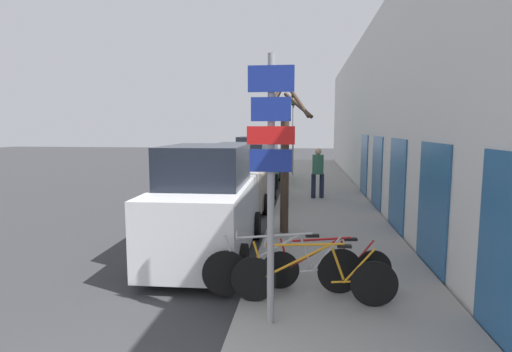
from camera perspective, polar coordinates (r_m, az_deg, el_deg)
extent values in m
plane|color=#333335|center=(13.89, -1.17, -4.27)|extent=(80.00, 80.00, 0.00)
cube|color=gray|center=(16.51, 9.19, -2.31)|extent=(3.20, 32.00, 0.15)
cube|color=silver|center=(16.48, 15.56, 8.59)|extent=(0.20, 32.00, 6.50)
cube|color=#26598C|center=(5.36, 32.65, -9.35)|extent=(0.03, 1.62, 2.27)
cube|color=#26598C|center=(7.91, 23.86, -3.91)|extent=(0.03, 1.62, 2.27)
cube|color=#26598C|center=(10.58, 19.47, -1.12)|extent=(0.03, 1.62, 2.27)
cube|color=#26598C|center=(13.30, 16.87, 0.54)|extent=(0.03, 1.62, 2.27)
cube|color=#26598C|center=(16.05, 15.16, 1.64)|extent=(0.03, 1.62, 2.27)
cylinder|color=#939399|center=(5.03, 2.14, -2.48)|extent=(0.09, 0.09, 3.43)
cube|color=navy|center=(4.95, 2.16, 13.73)|extent=(0.56, 0.02, 0.32)
cube|color=navy|center=(4.92, 2.14, 9.52)|extent=(0.49, 0.02, 0.29)
cube|color=red|center=(4.91, 2.12, 5.83)|extent=(0.59, 0.02, 0.22)
cube|color=navy|center=(4.93, 2.11, 2.21)|extent=(0.52, 0.02, 0.28)
cylinder|color=black|center=(6.02, -0.34, -14.54)|extent=(0.67, 0.05, 0.67)
cylinder|color=black|center=(6.10, 16.53, -14.56)|extent=(0.67, 0.05, 0.67)
cylinder|color=orange|center=(5.89, 6.06, -11.89)|extent=(0.96, 0.05, 0.55)
cylinder|color=orange|center=(5.82, 6.95, -9.71)|extent=(1.12, 0.06, 0.09)
cylinder|color=orange|center=(5.93, 11.60, -12.12)|extent=(0.21, 0.04, 0.48)
cylinder|color=orange|center=(6.04, 13.63, -14.42)|extent=(0.61, 0.04, 0.08)
cylinder|color=orange|center=(5.97, 14.54, -12.31)|extent=(0.45, 0.04, 0.54)
cylinder|color=orange|center=(5.92, 0.51, -12.01)|extent=(0.20, 0.04, 0.58)
cube|color=black|center=(5.86, 12.51, -9.76)|extent=(0.20, 0.08, 0.04)
cylinder|color=#99999E|center=(5.83, 1.37, -9.39)|extent=(0.03, 0.44, 0.02)
cylinder|color=black|center=(6.23, -4.42, -13.68)|extent=(0.70, 0.15, 0.70)
cylinder|color=black|center=(6.42, 11.92, -13.15)|extent=(0.70, 0.15, 0.70)
cylinder|color=#B7B7BC|center=(6.14, 1.84, -10.75)|extent=(0.98, 0.20, 0.58)
cylinder|color=#B7B7BC|center=(6.08, 2.68, -8.52)|extent=(1.14, 0.23, 0.09)
cylinder|color=#B7B7BC|center=(6.22, 7.20, -10.83)|extent=(0.21, 0.07, 0.50)
cylinder|color=#B7B7BC|center=(6.35, 9.17, -13.09)|extent=(0.61, 0.13, 0.08)
cylinder|color=#B7B7BC|center=(6.29, 10.01, -10.93)|extent=(0.46, 0.11, 0.56)
cylinder|color=#B7B7BC|center=(6.13, -3.61, -11.06)|extent=(0.21, 0.07, 0.61)
cube|color=black|center=(6.16, 8.05, -8.44)|extent=(0.21, 0.11, 0.04)
cylinder|color=#99999E|center=(6.04, -2.79, -8.36)|extent=(0.10, 0.44, 0.02)
cylinder|color=black|center=(6.49, 3.49, -13.26)|extent=(0.60, 0.13, 0.60)
cylinder|color=black|center=(6.79, 16.35, -12.61)|extent=(0.60, 0.13, 0.60)
cylinder|color=red|center=(6.48, 8.49, -10.76)|extent=(0.83, 0.16, 0.50)
cylinder|color=red|center=(6.43, 9.18, -8.93)|extent=(0.96, 0.18, 0.08)
cylinder|color=red|center=(6.59, 12.69, -10.76)|extent=(0.19, 0.06, 0.43)
cylinder|color=red|center=(6.71, 14.20, -12.58)|extent=(0.52, 0.11, 0.07)
cylinder|color=red|center=(6.66, 14.88, -10.82)|extent=(0.39, 0.09, 0.49)
cylinder|color=red|center=(6.41, 4.18, -11.08)|extent=(0.18, 0.06, 0.52)
cube|color=black|center=(6.54, 13.37, -8.79)|extent=(0.21, 0.11, 0.04)
cylinder|color=#99999E|center=(6.35, 4.87, -8.86)|extent=(0.09, 0.44, 0.02)
cube|color=silver|center=(8.46, -6.77, -5.61)|extent=(1.83, 4.40, 1.36)
cube|color=black|center=(8.13, -7.13, 1.56)|extent=(1.61, 2.30, 0.80)
cylinder|color=black|center=(10.06, -9.93, -6.75)|extent=(0.24, 0.67, 0.67)
cylinder|color=black|center=(9.76, -0.08, -7.07)|extent=(0.24, 0.67, 0.67)
cylinder|color=black|center=(7.59, -15.38, -11.42)|extent=(0.24, 0.67, 0.67)
cylinder|color=black|center=(7.18, -2.15, -12.24)|extent=(0.24, 0.67, 0.67)
cube|color=gray|center=(13.86, -1.94, -1.09)|extent=(1.95, 4.28, 1.18)
cube|color=black|center=(13.59, -2.08, 2.99)|extent=(1.72, 2.24, 0.82)
cylinder|color=black|center=(15.38, -4.54, -1.99)|extent=(0.23, 0.65, 0.64)
cylinder|color=black|center=(15.10, 2.43, -2.14)|extent=(0.23, 0.65, 0.64)
cylinder|color=black|center=(12.86, -7.06, -3.77)|extent=(0.23, 0.65, 0.64)
cylinder|color=black|center=(12.52, 1.28, -4.01)|extent=(0.23, 0.65, 0.64)
cube|color=#144728|center=(19.08, 0.35, 1.12)|extent=(1.92, 4.74, 1.17)
cube|color=black|center=(18.82, 0.28, 4.24)|extent=(1.71, 2.47, 0.93)
cylinder|color=black|center=(20.70, -1.70, 0.36)|extent=(0.23, 0.68, 0.68)
cylinder|color=black|center=(20.48, 3.46, 0.28)|extent=(0.23, 0.68, 0.68)
cylinder|color=black|center=(17.84, -3.22, -0.70)|extent=(0.23, 0.68, 0.68)
cylinder|color=black|center=(17.59, 2.76, -0.80)|extent=(0.23, 0.68, 0.68)
cylinder|color=#1E2338|center=(14.73, 9.36, -1.40)|extent=(0.17, 0.17, 0.88)
cylinder|color=#1E2338|center=(14.63, 8.21, -1.43)|extent=(0.17, 0.17, 0.88)
cylinder|color=#33664C|center=(14.59, 8.84, 1.65)|extent=(0.40, 0.40, 0.70)
sphere|color=tan|center=(14.55, 8.88, 3.49)|extent=(0.24, 0.24, 0.24)
cylinder|color=#3D2D23|center=(9.62, 4.10, 0.00)|extent=(0.20, 0.20, 2.77)
cylinder|color=#3D2D23|center=(9.23, 6.03, 10.04)|extent=(0.70, 0.73, 0.63)
cylinder|color=#3D2D23|center=(9.76, 2.85, 10.85)|extent=(0.57, 0.45, 0.92)
cylinder|color=#3D2D23|center=(9.02, 5.79, 11.00)|extent=(0.64, 1.17, 0.90)
cylinder|color=#3D2D23|center=(9.19, 2.93, 11.38)|extent=(0.46, 0.88, 1.03)
cylinder|color=#939399|center=(21.71, 5.31, 6.09)|extent=(0.10, 0.10, 4.50)
cube|color=black|center=(21.66, 5.35, 10.85)|extent=(0.20, 0.16, 0.64)
sphere|color=red|center=(21.59, 5.35, 11.40)|extent=(0.11, 0.11, 0.11)
sphere|color=orange|center=(21.57, 5.35, 10.87)|extent=(0.11, 0.11, 0.11)
sphere|color=green|center=(21.56, 5.34, 10.34)|extent=(0.11, 0.11, 0.11)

